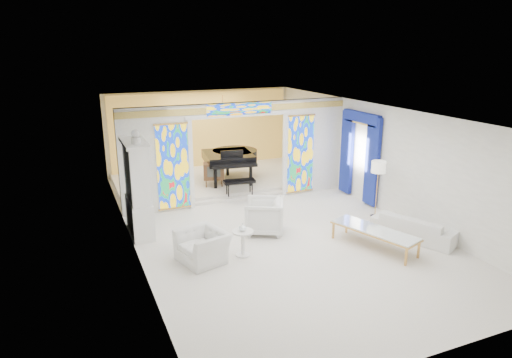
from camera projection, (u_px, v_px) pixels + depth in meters
name	position (u px, v px, depth m)	size (l,w,h in m)	color
floor	(266.00, 223.00, 12.27)	(12.00, 12.00, 0.00)	silver
ceiling	(267.00, 111.00, 11.43)	(7.00, 12.00, 0.02)	white
wall_back	(201.00, 131.00, 17.15)	(7.00, 0.02, 3.00)	white
wall_front	(437.00, 269.00, 6.55)	(7.00, 0.02, 3.00)	white
wall_left	(128.00, 184.00, 10.54)	(0.02, 12.00, 3.00)	white
wall_right	(377.00, 157.00, 13.16)	(0.02, 12.00, 3.00)	white
partition_wall	(239.00, 148.00, 13.57)	(7.00, 0.22, 3.00)	white
stained_glass_left	(173.00, 167.00, 12.82)	(0.90, 0.04, 2.40)	gold
stained_glass_right	(300.00, 154.00, 14.34)	(0.90, 0.04, 2.40)	gold
stained_glass_transom	(240.00, 109.00, 13.15)	(2.00, 0.04, 0.34)	gold
alcove_platform	(218.00, 180.00, 15.87)	(6.80, 3.80, 0.18)	silver
gold_curtain_back	(202.00, 131.00, 17.04)	(6.70, 0.10, 2.90)	#F8C656
chandelier	(223.00, 109.00, 15.16)	(0.48, 0.48, 0.30)	#C18E43
blue_drapes	(360.00, 149.00, 13.72)	(0.14, 1.85, 2.65)	navy
china_cabinet	(138.00, 189.00, 11.27)	(0.56, 1.46, 2.72)	white
armchair_left	(203.00, 246.00, 10.02)	(1.05, 0.92, 0.68)	white
armchair_right	(264.00, 216.00, 11.53)	(0.93, 0.96, 0.87)	silver
sofa	(415.00, 227.00, 11.21)	(2.03, 0.79, 0.59)	white
side_table	(243.00, 239.00, 10.24)	(0.63, 0.63, 0.60)	white
vase	(243.00, 227.00, 10.16)	(0.17, 0.17, 0.18)	silver
coffee_table	(375.00, 231.00, 10.63)	(1.32, 2.21, 0.47)	white
floor_lamp	(378.00, 170.00, 12.30)	(0.51, 0.51, 1.60)	#C18E43
grand_piano	(232.00, 157.00, 15.38)	(2.09, 3.01, 1.17)	black
tv_console	(214.00, 171.00, 14.75)	(0.76, 0.61, 0.76)	brown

